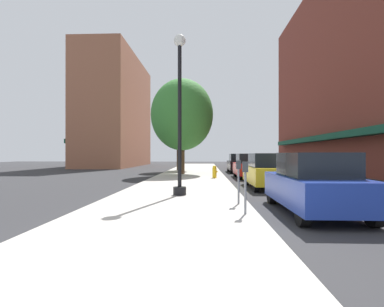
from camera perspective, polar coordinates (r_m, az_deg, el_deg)
name	(u,v)px	position (r m, az deg, el deg)	size (l,w,h in m)	color
ground_plane	(246,176)	(22.84, 9.91, -4.19)	(90.00, 90.00, 0.00)	#2D2D30
sidewalk_slab	(192,175)	(23.66, -0.08, -3.91)	(4.80, 50.00, 0.12)	#B7B2A8
building_right_brick	(371,61)	(31.03, 30.11, 14.51)	(6.80, 40.00, 18.95)	brown
building_far_background	(117,113)	(43.67, -13.71, 7.29)	(6.80, 18.00, 14.55)	#9E6047
lamppost	(180,111)	(11.44, -2.29, 7.84)	(0.48, 0.48, 5.90)	black
fire_hydrant	(215,172)	(19.55, 4.18, -3.35)	(0.33, 0.26, 0.79)	gold
parking_meter_near	(239,176)	(9.42, 8.58, -4.20)	(0.14, 0.09, 1.31)	slate
parking_meter_far	(245,181)	(7.87, 9.80, -5.00)	(0.14, 0.09, 1.31)	slate
tree_near	(179,123)	(29.08, -2.45, 5.73)	(3.74, 3.74, 6.64)	#422D1E
tree_mid	(182,115)	(23.65, -1.86, 7.15)	(4.73, 4.73, 7.22)	#4C3823
car_blue	(314,184)	(9.08, 21.51, -5.23)	(1.80, 4.30, 1.66)	black
car_yellow	(267,171)	(15.09, 13.76, -3.20)	(1.80, 4.30, 1.66)	black
car_red	(249,166)	(21.16, 10.49, -2.32)	(1.80, 4.30, 1.66)	black
car_black	(239,163)	(27.57, 8.61, -1.81)	(1.80, 4.30, 1.66)	black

